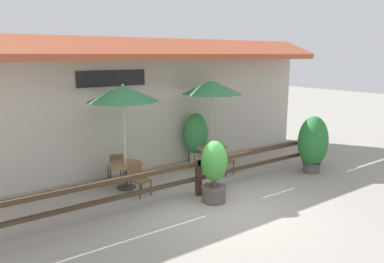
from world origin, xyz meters
TOP-DOWN VIEW (x-y plane):
  - ground_plane at (0.00, 0.00)m, footprint 60.00×60.00m
  - building_facade at (-0.00, 4.10)m, footprint 14.28×1.49m
  - patio_railing at (0.00, 1.05)m, footprint 10.40×0.14m
  - patio_umbrella_near at (-1.32, 2.70)m, footprint 1.92×1.92m
  - dining_table_near at (-1.32, 2.70)m, footprint 0.98×0.98m
  - chair_near_streetside at (-1.28, 2.00)m, footprint 0.50×0.50m
  - chair_near_wallside at (-1.30, 3.40)m, footprint 0.50×0.50m
  - patio_umbrella_middle at (1.83, 2.80)m, footprint 1.92×1.92m
  - dining_table_middle at (1.83, 2.80)m, footprint 0.98×0.98m
  - chair_middle_streetside at (1.75, 2.07)m, footprint 0.48×0.48m
  - chair_middle_wallside at (1.80, 3.52)m, footprint 0.46×0.46m
  - potted_plant_corner_fern at (4.14, 0.55)m, footprint 1.00×0.90m
  - potted_plant_tall_tropical at (0.05, 0.47)m, footprint 0.70×0.65m
  - potted_plant_broad_leaf at (1.75, 3.55)m, footprint 0.86×0.77m

SIDE VIEW (x-z plane):
  - ground_plane at x=0.00m, z-range 0.00..0.00m
  - chair_near_streetside at x=-1.28m, z-range 0.05..0.90m
  - chair_near_wallside at x=-1.30m, z-range 0.05..0.90m
  - chair_middle_streetside at x=1.75m, z-range 0.05..0.90m
  - chair_middle_wallside at x=1.80m, z-range 0.05..0.90m
  - dining_table_near at x=-1.32m, z-range 0.21..0.93m
  - dining_table_middle at x=1.83m, z-range 0.21..0.93m
  - patio_railing at x=0.00m, z-range 0.22..1.17m
  - potted_plant_tall_tropical at x=0.05m, z-range 0.05..1.65m
  - potted_plant_corner_fern at x=4.14m, z-range 0.04..1.85m
  - potted_plant_broad_leaf at x=1.75m, z-range 0.08..1.83m
  - building_facade at x=0.00m, z-range 0.05..4.28m
  - patio_umbrella_near at x=-1.32m, z-range 1.20..4.13m
  - patio_umbrella_middle at x=1.83m, z-range 1.20..4.13m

